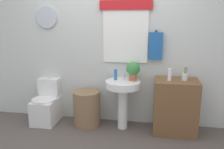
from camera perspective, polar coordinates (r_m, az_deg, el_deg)
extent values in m
cube|color=silver|center=(3.71, -0.28, 8.04)|extent=(4.40, 0.10, 2.60)
cube|color=white|center=(3.61, 3.28, 9.17)|extent=(0.68, 0.03, 0.79)
cube|color=red|center=(3.58, 3.35, 16.43)|extent=(0.78, 0.04, 0.14)
cylinder|color=silver|center=(3.94, -15.47, 13.12)|extent=(0.33, 0.03, 0.33)
cylinder|color=black|center=(3.56, 10.65, 10.30)|extent=(0.02, 0.06, 0.02)
cube|color=#235BA3|center=(3.56, 10.50, 6.75)|extent=(0.20, 0.05, 0.40)
cube|color=white|center=(4.01, -15.54, -8.40)|extent=(0.36, 0.50, 0.38)
cylinder|color=white|center=(3.89, -16.11, -5.88)|extent=(0.38, 0.38, 0.03)
cube|color=white|center=(4.04, -14.83, -2.99)|extent=(0.34, 0.18, 0.31)
cylinder|color=silver|center=(4.00, -14.97, -0.76)|extent=(0.04, 0.04, 0.02)
cylinder|color=#846647|center=(3.75, -6.12, -8.15)|extent=(0.41, 0.41, 0.55)
cylinder|color=white|center=(3.62, 2.60, -8.07)|extent=(0.15, 0.15, 0.65)
cylinder|color=white|center=(3.50, 2.67, -2.37)|extent=(0.52, 0.52, 0.10)
cylinder|color=silver|center=(3.59, 2.93, -0.31)|extent=(0.03, 0.03, 0.10)
cube|color=brown|center=(3.59, 14.99, -7.50)|extent=(0.61, 0.44, 0.80)
cylinder|color=#2D6BB7|center=(3.53, 0.87, -0.04)|extent=(0.05, 0.05, 0.16)
cylinder|color=#AD5B38|center=(3.52, 5.08, -0.64)|extent=(0.11, 0.11, 0.10)
sphere|color=#3D8442|center=(3.49, 5.12, 1.45)|extent=(0.20, 0.20, 0.20)
cylinder|color=white|center=(3.40, 13.74, -0.04)|extent=(0.05, 0.05, 0.17)
cylinder|color=silver|center=(3.48, 17.18, -0.54)|extent=(0.08, 0.08, 0.10)
cylinder|color=blue|center=(3.47, 17.52, 0.17)|extent=(0.01, 0.02, 0.18)
cylinder|color=red|center=(3.49, 17.10, 0.25)|extent=(0.03, 0.02, 0.18)
cylinder|color=yellow|center=(3.47, 16.96, 0.17)|extent=(0.02, 0.03, 0.18)
cylinder|color=green|center=(3.46, 17.23, 0.12)|extent=(0.03, 0.01, 0.18)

